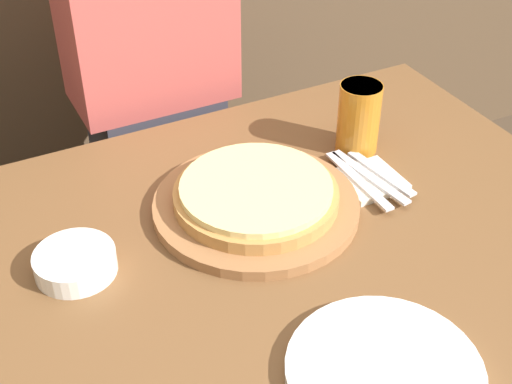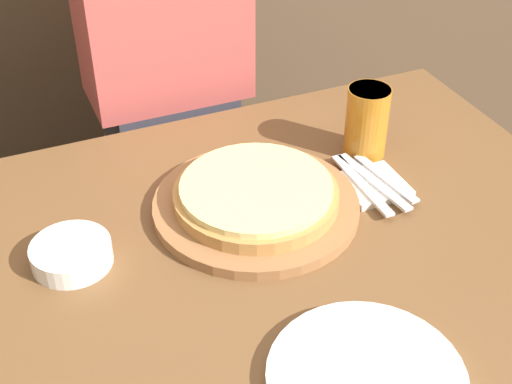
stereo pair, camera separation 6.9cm
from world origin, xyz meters
name	(u,v)px [view 1 (the left image)]	position (x,y,z in m)	size (l,w,h in m)	color
pizza_on_board	(256,199)	(0.05, 0.11, 0.74)	(0.36, 0.36, 0.06)	#99663D
beer_glass	(359,115)	(0.32, 0.20, 0.79)	(0.08, 0.08, 0.14)	#B7701E
dinner_plate	(384,372)	(0.04, -0.29, 0.72)	(0.27, 0.27, 0.02)	white
side_bowl	(75,263)	(-0.27, 0.10, 0.73)	(0.13, 0.13, 0.04)	white
napkin_stack	(369,180)	(0.28, 0.09, 0.72)	(0.11, 0.11, 0.01)	silver
fork	(358,180)	(0.25, 0.09, 0.73)	(0.02, 0.20, 0.00)	silver
dinner_knife	(370,176)	(0.28, 0.09, 0.73)	(0.04, 0.20, 0.00)	silver
spoon	(381,173)	(0.30, 0.09, 0.73)	(0.04, 0.17, 0.00)	silver
diner_person	(156,119)	(0.05, 0.62, 0.63)	(0.35, 0.20, 1.29)	#33333D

